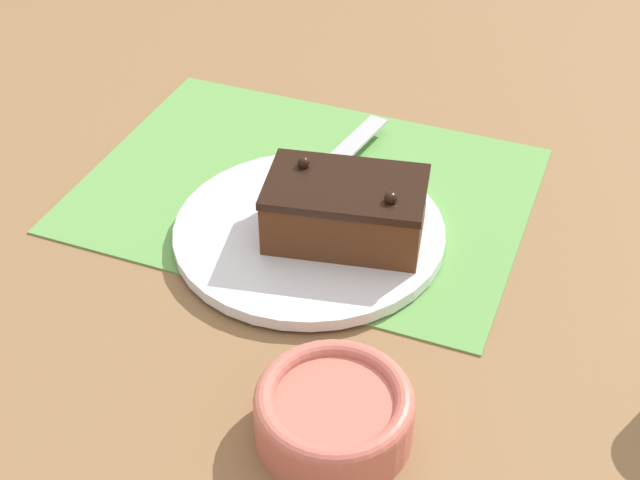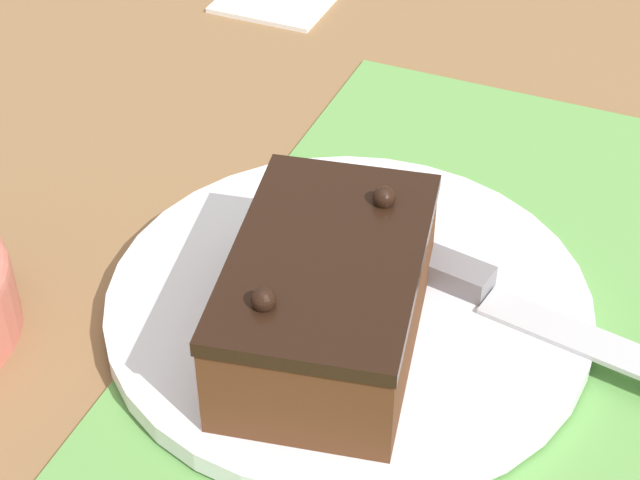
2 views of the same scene
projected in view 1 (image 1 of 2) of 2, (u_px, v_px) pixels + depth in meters
The scene contains 6 objects.
ground_plane at pixel (306, 190), 0.94m from camera, with size 3.00×3.00×0.00m, color olive.
placemat_woven at pixel (306, 189), 0.94m from camera, with size 0.46×0.34×0.00m, color #609E4C.
cake_plate at pixel (309, 232), 0.87m from camera, with size 0.27×0.27×0.01m.
chocolate_cake at pixel (345, 209), 0.84m from camera, with size 0.16×0.12×0.07m.
serving_knife at pixel (314, 178), 0.92m from camera, with size 0.06×0.22×0.01m.
small_bowl at pixel (334, 412), 0.68m from camera, with size 0.12×0.12×0.05m.
Camera 1 is at (-0.29, 0.71, 0.55)m, focal length 50.00 mm.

